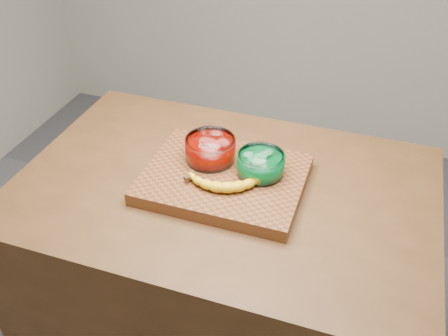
% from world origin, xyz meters
% --- Properties ---
extents(counter, '(1.20, 0.80, 0.90)m').
position_xyz_m(counter, '(0.00, 0.00, 0.45)').
color(counter, '#513118').
rests_on(counter, ground).
extents(cutting_board, '(0.45, 0.35, 0.04)m').
position_xyz_m(cutting_board, '(0.00, 0.00, 0.92)').
color(cutting_board, brown).
rests_on(cutting_board, counter).
extents(bowl_red, '(0.15, 0.15, 0.07)m').
position_xyz_m(bowl_red, '(-0.06, 0.06, 0.97)').
color(bowl_red, white).
rests_on(bowl_red, cutting_board).
extents(bowl_green, '(0.13, 0.13, 0.06)m').
position_xyz_m(bowl_green, '(0.10, 0.04, 0.97)').
color(bowl_green, white).
rests_on(bowl_green, cutting_board).
extents(banana, '(0.24, 0.15, 0.04)m').
position_xyz_m(banana, '(0.02, -0.04, 0.96)').
color(banana, gold).
rests_on(banana, cutting_board).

